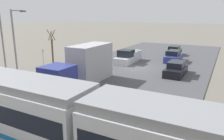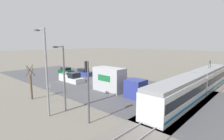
{
  "view_description": "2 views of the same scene",
  "coord_description": "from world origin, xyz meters",
  "px_view_note": "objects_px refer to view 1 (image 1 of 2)",
  "views": [
    {
      "loc": [
        -9.75,
        25.17,
        6.58
      ],
      "look_at": [
        -0.87,
        8.39,
        1.78
      ],
      "focal_mm": 35.0,
      "sensor_mm": 36.0,
      "label": 1
    },
    {
      "loc": [
        21.32,
        25.14,
        7.46
      ],
      "look_at": [
        0.79,
        6.32,
        3.11
      ],
      "focal_mm": 28.0,
      "sensor_mm": 36.0,
      "label": 2
    }
  ],
  "objects_px": {
    "pickup_truck": "(128,57)",
    "sedan_car_1": "(176,69)",
    "sedan_car_0": "(173,57)",
    "street_tree": "(52,48)",
    "light_rail_tram": "(89,126)",
    "street_lamp_near_crossing": "(15,37)",
    "no_parking_sign": "(43,56)",
    "street_lamp_mid_block": "(2,28)",
    "box_truck": "(84,66)",
    "sedan_car_2": "(174,51)"
  },
  "relations": [
    {
      "from": "pickup_truck",
      "to": "sedan_car_1",
      "type": "height_order",
      "value": "pickup_truck"
    },
    {
      "from": "sedan_car_0",
      "to": "street_tree",
      "type": "bearing_deg",
      "value": 28.73
    },
    {
      "from": "sedan_car_0",
      "to": "sedan_car_1",
      "type": "relative_size",
      "value": 0.97
    },
    {
      "from": "sedan_car_1",
      "to": "light_rail_tram",
      "type": "bearing_deg",
      "value": 88.51
    },
    {
      "from": "street_tree",
      "to": "sedan_car_0",
      "type": "bearing_deg",
      "value": -151.27
    },
    {
      "from": "sedan_car_0",
      "to": "street_lamp_near_crossing",
      "type": "bearing_deg",
      "value": 45.96
    },
    {
      "from": "light_rail_tram",
      "to": "sedan_car_0",
      "type": "bearing_deg",
      "value": -86.53
    },
    {
      "from": "pickup_truck",
      "to": "no_parking_sign",
      "type": "height_order",
      "value": "no_parking_sign"
    },
    {
      "from": "street_lamp_near_crossing",
      "to": "street_lamp_mid_block",
      "type": "xyz_separation_m",
      "value": [
        1.97,
        0.05,
        0.9
      ]
    },
    {
      "from": "pickup_truck",
      "to": "sedan_car_0",
      "type": "bearing_deg",
      "value": -147.55
    },
    {
      "from": "street_tree",
      "to": "box_truck",
      "type": "bearing_deg",
      "value": 147.63
    },
    {
      "from": "light_rail_tram",
      "to": "street_tree",
      "type": "bearing_deg",
      "value": -43.1
    },
    {
      "from": "street_tree",
      "to": "street_lamp_mid_block",
      "type": "height_order",
      "value": "street_lamp_mid_block"
    },
    {
      "from": "pickup_truck",
      "to": "sedan_car_2",
      "type": "relative_size",
      "value": 1.33
    },
    {
      "from": "light_rail_tram",
      "to": "sedan_car_1",
      "type": "relative_size",
      "value": 5.49
    },
    {
      "from": "sedan_car_0",
      "to": "sedan_car_2",
      "type": "height_order",
      "value": "sedan_car_0"
    },
    {
      "from": "light_rail_tram",
      "to": "street_tree",
      "type": "distance_m",
      "value": 22.74
    },
    {
      "from": "sedan_car_0",
      "to": "street_lamp_near_crossing",
      "type": "xyz_separation_m",
      "value": [
        14.33,
        14.82,
        3.45
      ]
    },
    {
      "from": "light_rail_tram",
      "to": "box_truck",
      "type": "height_order",
      "value": "light_rail_tram"
    },
    {
      "from": "sedan_car_0",
      "to": "sedan_car_2",
      "type": "xyz_separation_m",
      "value": [
        1.11,
        -5.37,
        -0.05
      ]
    },
    {
      "from": "light_rail_tram",
      "to": "sedan_car_2",
      "type": "height_order",
      "value": "light_rail_tram"
    },
    {
      "from": "box_truck",
      "to": "sedan_car_0",
      "type": "height_order",
      "value": "box_truck"
    },
    {
      "from": "light_rail_tram",
      "to": "no_parking_sign",
      "type": "distance_m",
      "value": 20.04
    },
    {
      "from": "street_lamp_near_crossing",
      "to": "sedan_car_0",
      "type": "bearing_deg",
      "value": -134.04
    },
    {
      "from": "box_truck",
      "to": "sedan_car_0",
      "type": "xyz_separation_m",
      "value": [
        -5.41,
        -14.48,
        -1.02
      ]
    },
    {
      "from": "street_lamp_mid_block",
      "to": "no_parking_sign",
      "type": "relative_size",
      "value": 3.79
    },
    {
      "from": "no_parking_sign",
      "to": "sedan_car_0",
      "type": "bearing_deg",
      "value": -141.55
    },
    {
      "from": "sedan_car_0",
      "to": "street_tree",
      "type": "xyz_separation_m",
      "value": [
        15.15,
        8.31,
        1.37
      ]
    },
    {
      "from": "box_truck",
      "to": "pickup_truck",
      "type": "bearing_deg",
      "value": -89.06
    },
    {
      "from": "sedan_car_0",
      "to": "street_lamp_near_crossing",
      "type": "relative_size",
      "value": 0.64
    },
    {
      "from": "street_tree",
      "to": "street_lamp_near_crossing",
      "type": "xyz_separation_m",
      "value": [
        -0.83,
        6.51,
        2.09
      ]
    },
    {
      "from": "light_rail_tram",
      "to": "street_tree",
      "type": "height_order",
      "value": "street_tree"
    },
    {
      "from": "box_truck",
      "to": "street_lamp_near_crossing",
      "type": "relative_size",
      "value": 1.21
    },
    {
      "from": "sedan_car_0",
      "to": "sedan_car_2",
      "type": "bearing_deg",
      "value": -78.28
    },
    {
      "from": "street_tree",
      "to": "street_lamp_mid_block",
      "type": "distance_m",
      "value": 7.29
    },
    {
      "from": "sedan_car_1",
      "to": "no_parking_sign",
      "type": "distance_m",
      "value": 16.48
    },
    {
      "from": "no_parking_sign",
      "to": "pickup_truck",
      "type": "bearing_deg",
      "value": -138.07
    },
    {
      "from": "pickup_truck",
      "to": "street_lamp_near_crossing",
      "type": "distance_m",
      "value": 14.66
    },
    {
      "from": "sedan_car_1",
      "to": "sedan_car_0",
      "type": "bearing_deg",
      "value": -75.23
    },
    {
      "from": "box_truck",
      "to": "sedan_car_0",
      "type": "distance_m",
      "value": 15.49
    },
    {
      "from": "street_lamp_mid_block",
      "to": "sedan_car_2",
      "type": "bearing_deg",
      "value": -126.88
    },
    {
      "from": "pickup_truck",
      "to": "sedan_car_2",
      "type": "xyz_separation_m",
      "value": [
        -4.47,
        -8.92,
        -0.09
      ]
    },
    {
      "from": "box_truck",
      "to": "sedan_car_2",
      "type": "bearing_deg",
      "value": -102.2
    },
    {
      "from": "light_rail_tram",
      "to": "no_parking_sign",
      "type": "relative_size",
      "value": 10.96
    },
    {
      "from": "street_lamp_mid_block",
      "to": "street_tree",
      "type": "bearing_deg",
      "value": -99.88
    },
    {
      "from": "sedan_car_0",
      "to": "sedan_car_2",
      "type": "distance_m",
      "value": 5.49
    },
    {
      "from": "pickup_truck",
      "to": "street_lamp_near_crossing",
      "type": "xyz_separation_m",
      "value": [
        8.74,
        11.26,
        3.41
      ]
    },
    {
      "from": "sedan_car_0",
      "to": "box_truck",
      "type": "bearing_deg",
      "value": 69.53
    },
    {
      "from": "sedan_car_2",
      "to": "sedan_car_1",
      "type": "bearing_deg",
      "value": -76.53
    },
    {
      "from": "light_rail_tram",
      "to": "pickup_truck",
      "type": "xyz_separation_m",
      "value": [
        7.03,
        -20.29,
        -0.88
      ]
    }
  ]
}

